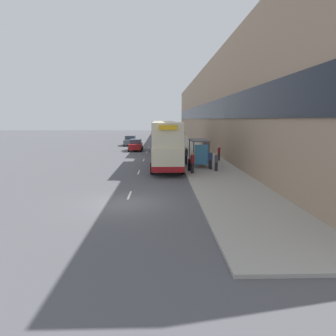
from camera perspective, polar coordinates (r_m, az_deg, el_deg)
name	(u,v)px	position (r m, az deg, el deg)	size (l,w,h in m)	color
ground_plane	(126,203)	(16.71, -7.97, -6.69)	(220.00, 220.00, 0.00)	#515156
pavement	(185,144)	(54.84, 3.35, 4.56)	(5.00, 93.00, 0.14)	#A39E93
terrace_facade	(208,109)	(55.17, 7.63, 11.15)	(3.10, 93.00, 12.88)	#9E846B
lane_mark_0	(129,195)	(18.43, -7.35, -5.14)	(0.12, 2.00, 0.01)	silver
lane_mark_1	(139,172)	(26.19, -5.60, -0.80)	(0.12, 2.00, 0.01)	silver
lane_mark_2	(144,160)	(34.04, -4.65, 1.55)	(0.12, 2.00, 0.01)	silver
lane_mark_3	(147,152)	(41.94, -4.06, 3.01)	(0.12, 2.00, 0.01)	silver
lane_mark_4	(149,147)	(49.85, -3.66, 4.02)	(0.12, 2.00, 0.01)	silver
bus_shelter	(201,148)	(28.82, 6.28, 3.86)	(1.60, 4.20, 2.48)	#4C4C51
double_decker_bus_near	(167,144)	(28.06, -0.28, 4.61)	(2.85, 10.59, 4.30)	beige
double_decker_bus_ahead	(163,136)	(41.41, -0.91, 6.12)	(2.85, 11.55, 4.30)	beige
car_0	(160,136)	(65.98, -1.55, 6.09)	(2.07, 3.94, 1.83)	#4C5156
car_1	(136,145)	(44.09, -6.16, 4.37)	(1.95, 4.34, 1.68)	maroon
car_2	(130,141)	(52.88, -7.20, 5.19)	(2.08, 4.58, 1.72)	#4C5156
pedestrian_at_shelter	(216,162)	(26.19, 9.19, 1.20)	(0.31, 0.31, 1.57)	#23232D
pedestrian_1	(192,163)	(24.82, 4.66, 1.03)	(0.34, 0.34, 1.73)	#23232D
pedestrian_2	(186,156)	(29.67, 3.46, 2.39)	(0.34, 0.34, 1.72)	#23232D
pedestrian_3	(211,160)	(27.00, 8.13, 1.60)	(0.33, 0.33, 1.69)	#23232D
pedestrian_4	(219,153)	(32.93, 9.68, 2.84)	(0.31, 0.31, 1.58)	#23232D
litter_bin	(191,165)	(26.04, 4.40, 0.64)	(0.55, 0.55, 1.05)	black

